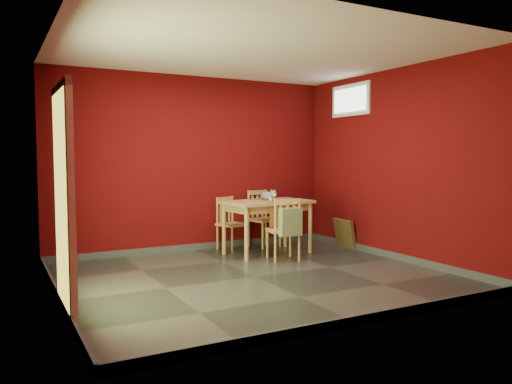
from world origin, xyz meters
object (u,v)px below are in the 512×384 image
chair_far_left (230,222)px  picture_frame (345,233)px  dining_table (267,207)px  cat (268,194)px  tote_bag (291,222)px  chair_far_right (263,218)px  chair_near (284,229)px

chair_far_left → picture_frame: (1.67, -0.76, -0.19)m
dining_table → picture_frame: dining_table is taller
dining_table → cat: cat is taller
tote_bag → chair_far_left: bearing=101.1°
chair_far_right → cat: cat is taller
chair_near → picture_frame: chair_near is taller
chair_far_right → chair_far_left: bearing=179.2°
chair_far_right → chair_near: 1.18m
chair_far_right → dining_table: bearing=-112.4°
chair_far_left → cat: bearing=-57.8°
chair_far_right → tote_bag: chair_far_right is taller
tote_bag → picture_frame: 1.56m
chair_far_right → cat: 0.74m
chair_near → chair_far_right: bearing=76.0°
chair_near → cat: (0.07, 0.58, 0.44)m
chair_near → tote_bag: size_ratio=1.96×
chair_far_right → cat: size_ratio=2.47×
chair_near → tote_bag: (-0.03, -0.21, 0.12)m
chair_far_right → picture_frame: bearing=-34.8°
cat → chair_far_left: bearing=94.0°
dining_table → cat: size_ratio=3.67×
chair_far_left → chair_far_right: 0.58m
dining_table → chair_far_right: bearing=67.6°
chair_far_right → picture_frame: (1.09, -0.76, -0.24)m
dining_table → chair_far_right: chair_far_right is taller
chair_far_right → picture_frame: size_ratio=1.97×
dining_table → chair_far_left: size_ratio=1.64×
chair_far_left → tote_bag: tote_bag is taller
chair_far_left → cat: cat is taller
dining_table → chair_far_right: (0.24, 0.59, -0.24)m
tote_bag → cat: bearing=83.3°
dining_table → picture_frame: size_ratio=2.92×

